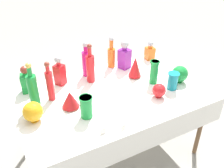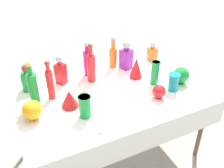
# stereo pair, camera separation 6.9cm
# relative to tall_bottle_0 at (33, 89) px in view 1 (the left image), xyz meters

# --- Properties ---
(ground_plane) EXTENTS (40.00, 40.00, 0.00)m
(ground_plane) POSITION_rel_tall_bottle_0_xyz_m (0.67, -0.16, -0.93)
(ground_plane) COLOR gray
(display_table) EXTENTS (1.75, 1.10, 0.76)m
(display_table) POSITION_rel_tall_bottle_0_xyz_m (0.67, -0.19, -0.22)
(display_table) COLOR white
(display_table) RESTS_ON ground
(tall_bottle_0) EXTENTS (0.08, 0.08, 0.41)m
(tall_bottle_0) POSITION_rel_tall_bottle_0_xyz_m (0.00, 0.00, 0.00)
(tall_bottle_0) COLOR #198C38
(tall_bottle_0) RESTS_ON display_table
(tall_bottle_1) EXTENTS (0.06, 0.06, 0.38)m
(tall_bottle_1) POSITION_rel_tall_bottle_0_xyz_m (0.15, 0.01, -0.00)
(tall_bottle_1) COLOR red
(tall_bottle_1) RESTS_ON display_table
(tall_bottle_2) EXTENTS (0.09, 0.09, 0.37)m
(tall_bottle_2) POSITION_rel_tall_bottle_0_xyz_m (0.60, 0.26, -0.01)
(tall_bottle_2) COLOR #C61972
(tall_bottle_2) RESTS_ON display_table
(tall_bottle_3) EXTENTS (0.08, 0.08, 0.35)m
(tall_bottle_3) POSITION_rel_tall_bottle_0_xyz_m (0.91, 0.31, -0.03)
(tall_bottle_3) COLOR orange
(tall_bottle_3) RESTS_ON display_table
(tall_bottle_4) EXTENTS (0.08, 0.08, 0.40)m
(tall_bottle_4) POSITION_rel_tall_bottle_0_xyz_m (0.59, 0.13, -0.00)
(tall_bottle_4) COLOR red
(tall_bottle_4) RESTS_ON display_table
(square_decanter_0) EXTENTS (0.12, 0.12, 0.30)m
(square_decanter_0) POSITION_rel_tall_bottle_0_xyz_m (0.30, 0.22, -0.03)
(square_decanter_0) COLOR red
(square_decanter_0) RESTS_ON display_table
(square_decanter_1) EXTENTS (0.12, 0.12, 0.27)m
(square_decanter_1) POSITION_rel_tall_bottle_0_xyz_m (-0.01, 0.24, -0.05)
(square_decanter_1) COLOR #198C38
(square_decanter_1) RESTS_ON display_table
(square_decanter_2) EXTENTS (0.14, 0.14, 0.32)m
(square_decanter_2) POSITION_rel_tall_bottle_0_xyz_m (1.02, 0.22, -0.02)
(square_decanter_2) COLOR purple
(square_decanter_2) RESTS_ON display_table
(square_decanter_3) EXTENTS (0.10, 0.10, 0.22)m
(square_decanter_3) POSITION_rel_tall_bottle_0_xyz_m (1.39, 0.27, -0.07)
(square_decanter_3) COLOR orange
(square_decanter_3) RESTS_ON display_table
(slender_vase_0) EXTENTS (0.11, 0.11, 0.17)m
(slender_vase_0) POSITION_rel_tall_bottle_0_xyz_m (1.22, -0.36, -0.07)
(slender_vase_0) COLOR teal
(slender_vase_0) RESTS_ON display_table
(slender_vase_1) EXTENTS (0.11, 0.11, 0.19)m
(slender_vase_1) POSITION_rel_tall_bottle_0_xyz_m (0.33, -0.36, -0.06)
(slender_vase_1) COLOR #198C38
(slender_vase_1) RESTS_ON display_table
(slender_vase_2) EXTENTS (0.09, 0.09, 0.24)m
(slender_vase_2) POSITION_rel_tall_bottle_0_xyz_m (1.12, -0.19, -0.04)
(slender_vase_2) COLOR #198C38
(slender_vase_2) RESTS_ON display_table
(fluted_vase_0) EXTENTS (0.15, 0.15, 0.16)m
(fluted_vase_0) POSITION_rel_tall_bottle_0_xyz_m (0.26, -0.18, -0.08)
(fluted_vase_0) COLOR red
(fluted_vase_0) RESTS_ON display_table
(fluted_vase_1) EXTENTS (0.13, 0.13, 0.22)m
(fluted_vase_1) POSITION_rel_tall_bottle_0_xyz_m (1.02, -0.00, -0.05)
(fluted_vase_1) COLOR red
(fluted_vase_1) RESTS_ON display_table
(round_bowl_0) EXTENTS (0.16, 0.16, 0.17)m
(round_bowl_0) POSITION_rel_tall_bottle_0_xyz_m (1.36, -0.29, -0.08)
(round_bowl_0) COLOR #198C38
(round_bowl_0) RESTS_ON display_table
(round_bowl_1) EXTENTS (0.16, 0.16, 0.17)m
(round_bowl_1) POSITION_rel_tall_bottle_0_xyz_m (-0.06, -0.21, -0.08)
(round_bowl_1) COLOR orange
(round_bowl_1) RESTS_ON display_table
(round_bowl_2) EXTENTS (0.12, 0.12, 0.13)m
(round_bowl_2) POSITION_rel_tall_bottle_0_xyz_m (1.02, -0.41, -0.10)
(round_bowl_2) COLOR red
(round_bowl_2) RESTS_ON display_table
(price_tag_left) EXTENTS (0.05, 0.03, 0.04)m
(price_tag_left) POSITION_rel_tall_bottle_0_xyz_m (0.51, -0.64, -0.14)
(price_tag_left) COLOR white
(price_tag_left) RESTS_ON display_table
(price_tag_center) EXTENTS (0.05, 0.02, 0.05)m
(price_tag_center) POSITION_rel_tall_bottle_0_xyz_m (0.36, -0.60, -0.14)
(price_tag_center) COLOR white
(price_tag_center) RESTS_ON display_table
(cardboard_box_behind_left) EXTENTS (0.63, 0.52, 0.37)m
(cardboard_box_behind_left) POSITION_rel_tall_bottle_0_xyz_m (0.35, 0.81, -0.78)
(cardboard_box_behind_left) COLOR tan
(cardboard_box_behind_left) RESTS_ON ground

